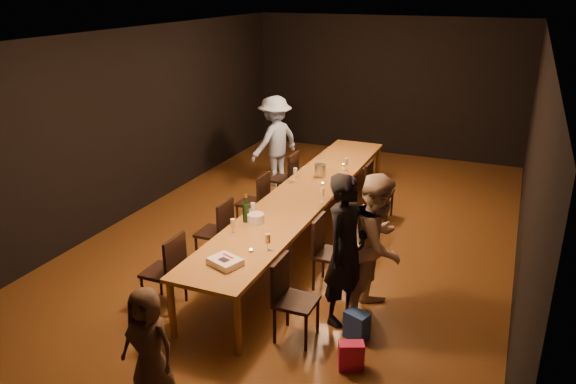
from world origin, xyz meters
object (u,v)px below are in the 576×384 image
at_px(chair_right_3, 379,192).
at_px(ice_bucket, 320,170).
at_px(table, 304,195).
at_px(chair_right_1, 332,254).
at_px(chair_left_3, 283,178).
at_px(child, 148,343).
at_px(plate_stack, 256,218).
at_px(champagne_bottle, 246,208).
at_px(chair_left_2, 253,202).
at_px(woman_tan, 377,244).
at_px(man_blue, 275,141).
at_px(chair_left_1, 214,232).
at_px(chair_right_2, 359,219).
at_px(chair_left_0, 163,271).
at_px(birthday_cake, 225,262).
at_px(woman_birthday, 346,250).
at_px(chair_right_0, 297,300).

xyz_separation_m(chair_right_3, ice_bucket, (-0.88, -0.43, 0.38)).
xyz_separation_m(table, chair_right_1, (0.85, -1.20, -0.24)).
relative_size(chair_left_3, ice_bucket, 4.75).
xyz_separation_m(child, plate_stack, (-0.09, 2.46, 0.25)).
height_order(chair_left_3, champagne_bottle, champagne_bottle).
xyz_separation_m(chair_right_3, child, (-0.92, -4.94, 0.09)).
relative_size(chair_left_2, plate_stack, 4.28).
bearing_deg(woman_tan, man_blue, 45.85).
relative_size(chair_right_1, child, 0.84).
xyz_separation_m(chair_left_1, chair_left_3, (0.00, 2.40, 0.00)).
xyz_separation_m(chair_left_2, ice_bucket, (0.82, 0.77, 0.38)).
relative_size(chair_right_3, man_blue, 0.55).
bearing_deg(woman_tan, chair_left_2, 64.39).
relative_size(chair_right_1, chair_left_1, 1.00).
xyz_separation_m(chair_left_3, man_blue, (-0.56, 0.91, 0.38)).
relative_size(chair_right_1, chair_right_3, 1.00).
height_order(chair_right_2, chair_left_0, same).
height_order(table, birthday_cake, birthday_cake).
relative_size(chair_right_3, plate_stack, 4.28).
height_order(chair_right_2, woman_birthday, woman_birthday).
xyz_separation_m(chair_right_2, woman_tan, (0.63, -1.50, 0.38)).
distance_m(chair_right_0, plate_stack, 1.55).
relative_size(woman_birthday, plate_stack, 8.10).
bearing_deg(chair_right_2, chair_left_1, -54.78).
bearing_deg(chair_left_2, man_blue, 14.85).
relative_size(chair_right_0, chair_left_3, 1.00).
bearing_deg(champagne_bottle, table, 77.12).
bearing_deg(ice_bucket, table, -88.01).
height_order(chair_left_0, man_blue, man_blue).
relative_size(child, birthday_cake, 2.72).
xyz_separation_m(chair_right_1, child, (-0.92, -2.54, 0.09)).
bearing_deg(champagne_bottle, birthday_cake, -74.24).
xyz_separation_m(chair_right_1, woman_birthday, (0.36, -0.64, 0.42)).
bearing_deg(woman_tan, chair_right_2, 30.01).
bearing_deg(child, chair_left_0, 121.20).
bearing_deg(birthday_cake, chair_left_3, 124.31).
height_order(chair_right_0, champagne_bottle, champagne_bottle).
bearing_deg(chair_left_3, ice_bucket, -117.36).
xyz_separation_m(table, chair_left_3, (-0.85, 1.20, -0.24)).
bearing_deg(man_blue, table, 55.73).
xyz_separation_m(woman_birthday, plate_stack, (-1.38, 0.56, -0.07)).
bearing_deg(chair_right_2, champagne_bottle, -41.45).
relative_size(chair_right_0, man_blue, 0.55).
relative_size(chair_right_3, chair_left_0, 1.00).
xyz_separation_m(chair_right_0, chair_left_3, (-1.70, 3.60, 0.00)).
bearing_deg(chair_right_1, chair_left_0, -54.78).
bearing_deg(birthday_cake, man_blue, 128.27).
distance_m(chair_right_2, champagne_bottle, 1.80).
bearing_deg(chair_left_2, woman_birthday, -131.78).
distance_m(woman_tan, plate_stack, 1.66).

